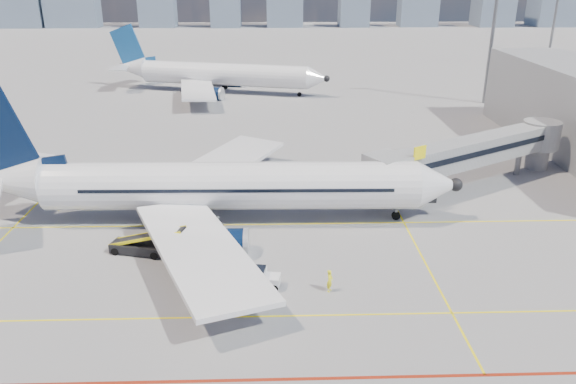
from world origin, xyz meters
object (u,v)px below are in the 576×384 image
object	(u,v)px
main_aircraft	(211,187)
second_aircraft	(215,74)
ramp_worker	(330,281)
belt_loader	(140,246)
cargo_dolly	(211,266)
baggage_tug	(263,278)

from	to	relation	value
main_aircraft	second_aircraft	bearing A→B (deg)	95.79
main_aircraft	ramp_worker	bearing A→B (deg)	-51.49
belt_loader	ramp_worker	size ratio (longest dim) A/B	3.86
second_aircraft	cargo_dolly	size ratio (longest dim) A/B	9.42
cargo_dolly	second_aircraft	bearing A→B (deg)	112.31
second_aircraft	cargo_dolly	xyz separation A→B (m)	(5.50, -66.64, -2.04)
baggage_tug	belt_loader	size ratio (longest dim) A/B	0.37
main_aircraft	ramp_worker	xyz separation A→B (m)	(9.22, -12.06, -2.40)
main_aircraft	second_aircraft	size ratio (longest dim) A/B	1.07
baggage_tug	ramp_worker	size ratio (longest dim) A/B	1.41
second_aircraft	baggage_tug	world-z (taller)	second_aircraft
belt_loader	baggage_tug	bearing A→B (deg)	-14.88
baggage_tug	cargo_dolly	distance (m)	3.87
main_aircraft	baggage_tug	bearing A→B (deg)	-66.83
second_aircraft	ramp_worker	distance (m)	69.74
main_aircraft	ramp_worker	size ratio (longest dim) A/B	26.55
main_aircraft	baggage_tug	size ratio (longest dim) A/B	18.82
baggage_tug	cargo_dolly	size ratio (longest dim) A/B	0.54
second_aircraft	ramp_worker	bearing A→B (deg)	-63.11
cargo_dolly	main_aircraft	bearing A→B (deg)	112.56
main_aircraft	baggage_tug	xyz separation A→B (m)	(4.61, -11.38, -2.51)
belt_loader	ramp_worker	world-z (taller)	belt_loader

